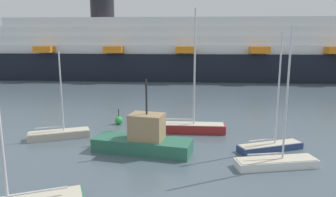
{
  "coord_description": "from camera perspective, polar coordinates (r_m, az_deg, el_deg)",
  "views": [
    {
      "loc": [
        -0.0,
        -11.37,
        7.13
      ],
      "look_at": [
        0.0,
        17.27,
        1.51
      ],
      "focal_mm": 33.88,
      "sensor_mm": 36.0,
      "label": 1
    }
  ],
  "objects": [
    {
      "name": "sailboat_0",
      "position": [
        21.37,
        17.93,
        -7.91
      ],
      "size": [
        4.41,
        2.26,
        7.4
      ],
      "rotation": [
        0.0,
        0.0,
        0.31
      ],
      "color": "navy",
      "rests_on": "ground_plane"
    },
    {
      "name": "sailboat_1",
      "position": [
        24.05,
        3.6,
        -4.96
      ],
      "size": [
        5.67,
        1.65,
        9.09
      ],
      "rotation": [
        0.0,
        0.0,
        -0.07
      ],
      "color": "maroon",
      "rests_on": "ground_plane"
    },
    {
      "name": "sailboat_3",
      "position": [
        18.86,
        18.9,
        -10.52
      ],
      "size": [
        4.67,
        1.8,
        7.68
      ],
      "rotation": [
        0.0,
        0.0,
        0.15
      ],
      "color": "white",
      "rests_on": "ground_plane"
    },
    {
      "name": "sailboat_4",
      "position": [
        23.95,
        -19.0,
        -5.98
      ],
      "size": [
        4.31,
        2.38,
        6.18
      ],
      "rotation": [
        0.0,
        0.0,
        0.32
      ],
      "color": "#BCB29E",
      "rests_on": "ground_plane"
    },
    {
      "name": "fishing_boat_0",
      "position": [
        19.99,
        -4.37,
        -7.32
      ],
      "size": [
        6.44,
        3.48,
        4.6
      ],
      "rotation": [
        0.0,
        0.0,
        -0.26
      ],
      "color": "#2D6B51",
      "rests_on": "ground_plane"
    },
    {
      "name": "channel_buoy_0",
      "position": [
        26.55,
        -8.85,
        -3.88
      ],
      "size": [
        0.65,
        0.65,
        1.28
      ],
      "color": "green",
      "rests_on": "ground_plane"
    },
    {
      "name": "cruise_ship",
      "position": [
        55.29,
        3.12,
        8.4
      ],
      "size": [
        80.69,
        17.18,
        14.18
      ],
      "rotation": [
        0.0,
        0.0,
        -0.07
      ],
      "color": "black",
      "rests_on": "ground_plane"
    }
  ]
}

